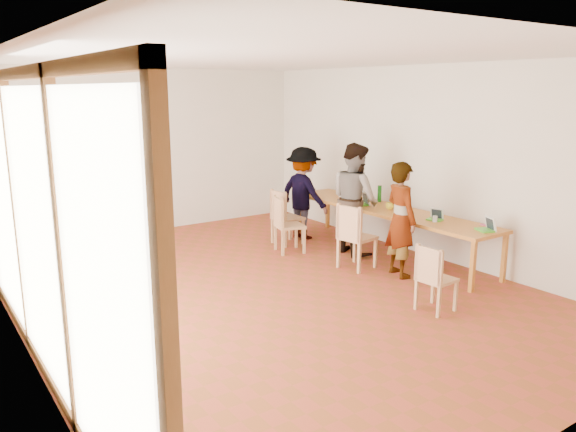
# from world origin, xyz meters

# --- Properties ---
(ground) EXTENTS (8.00, 8.00, 0.00)m
(ground) POSITION_xyz_m (0.00, 0.00, 0.00)
(ground) COLOR #9C3D25
(ground) RESTS_ON ground
(wall_back) EXTENTS (6.00, 0.10, 3.00)m
(wall_back) POSITION_xyz_m (0.00, 4.00, 1.50)
(wall_back) COLOR beige
(wall_back) RESTS_ON ground
(wall_front) EXTENTS (6.00, 0.10, 3.00)m
(wall_front) POSITION_xyz_m (0.00, -4.00, 1.50)
(wall_front) COLOR beige
(wall_front) RESTS_ON ground
(wall_right) EXTENTS (0.10, 8.00, 3.00)m
(wall_right) POSITION_xyz_m (3.00, 0.00, 1.50)
(wall_right) COLOR beige
(wall_right) RESTS_ON ground
(window_wall) EXTENTS (0.10, 8.00, 3.00)m
(window_wall) POSITION_xyz_m (-2.96, 0.00, 1.50)
(window_wall) COLOR white
(window_wall) RESTS_ON ground
(ceiling) EXTENTS (6.00, 8.00, 0.04)m
(ceiling) POSITION_xyz_m (0.00, 0.00, 3.02)
(ceiling) COLOR white
(ceiling) RESTS_ON wall_back
(communal_table) EXTENTS (0.80, 4.00, 0.75)m
(communal_table) POSITION_xyz_m (2.50, 0.33, 0.70)
(communal_table) COLOR #BD762A
(communal_table) RESTS_ON ground
(side_table) EXTENTS (0.90, 0.90, 0.75)m
(side_table) POSITION_xyz_m (-1.63, 3.20, 0.67)
(side_table) COLOR #BD762A
(side_table) RESTS_ON ground
(chair_near) EXTENTS (0.41, 0.41, 0.44)m
(chair_near) POSITION_xyz_m (1.20, -1.77, 0.51)
(chair_near) COLOR tan
(chair_near) RESTS_ON ground
(chair_mid) EXTENTS (0.53, 0.53, 0.52)m
(chair_mid) POSITION_xyz_m (1.51, 0.02, 0.60)
(chair_mid) COLOR tan
(chair_mid) RESTS_ON ground
(chair_far) EXTENTS (0.53, 0.53, 0.49)m
(chair_far) POSITION_xyz_m (1.18, 1.33, 0.57)
(chair_far) COLOR tan
(chair_far) RESTS_ON ground
(chair_empty) EXTENTS (0.45, 0.45, 0.51)m
(chair_empty) POSITION_xyz_m (1.44, 1.74, 0.58)
(chair_empty) COLOR tan
(chair_empty) RESTS_ON ground
(chair_spare) EXTENTS (0.63, 0.63, 0.53)m
(chair_spare) POSITION_xyz_m (-1.49, 2.16, 0.61)
(chair_spare) COLOR tan
(chair_spare) RESTS_ON ground
(person_near) EXTENTS (0.52, 0.67, 1.65)m
(person_near) POSITION_xyz_m (1.88, -0.57, 0.82)
(person_near) COLOR gray
(person_near) RESTS_ON ground
(person_mid) EXTENTS (0.81, 0.97, 1.80)m
(person_mid) POSITION_xyz_m (2.12, 0.68, 0.90)
(person_mid) COLOR gray
(person_mid) RESTS_ON ground
(person_far) EXTENTS (0.77, 1.14, 1.64)m
(person_far) POSITION_xyz_m (1.97, 1.89, 0.82)
(person_far) COLOR gray
(person_far) RESTS_ON ground
(laptop_near) EXTENTS (0.28, 0.29, 0.20)m
(laptop_near) POSITION_xyz_m (2.59, -1.49, 0.80)
(laptop_near) COLOR #4FC02F
(laptop_near) RESTS_ON communal_table
(laptop_mid) EXTENTS (0.24, 0.25, 0.18)m
(laptop_mid) POSITION_xyz_m (2.52, -0.65, 0.80)
(laptop_mid) COLOR #4FC02F
(laptop_mid) RESTS_ON communal_table
(laptop_far) EXTENTS (0.30, 0.32, 0.22)m
(laptop_far) POSITION_xyz_m (2.40, 0.79, 0.81)
(laptop_far) COLOR #4FC02F
(laptop_far) RESTS_ON communal_table
(yellow_mug) EXTENTS (0.17, 0.17, 0.11)m
(yellow_mug) POSITION_xyz_m (2.50, 0.27, 0.80)
(yellow_mug) COLOR gold
(yellow_mug) RESTS_ON communal_table
(green_bottle) EXTENTS (0.07, 0.07, 0.28)m
(green_bottle) POSITION_xyz_m (2.79, 0.82, 0.89)
(green_bottle) COLOR #146A16
(green_bottle) RESTS_ON communal_table
(clear_glass) EXTENTS (0.07, 0.07, 0.09)m
(clear_glass) POSITION_xyz_m (2.41, -0.73, 0.80)
(clear_glass) COLOR silver
(clear_glass) RESTS_ON communal_table
(condiment_cup) EXTENTS (0.08, 0.08, 0.06)m
(condiment_cup) POSITION_xyz_m (2.42, 1.37, 0.78)
(condiment_cup) COLOR white
(condiment_cup) RESTS_ON communal_table
(pink_phone) EXTENTS (0.05, 0.10, 0.01)m
(pink_phone) POSITION_xyz_m (2.81, -1.27, 0.76)
(pink_phone) COLOR #BD417B
(pink_phone) RESTS_ON communal_table
(black_pouch) EXTENTS (0.16, 0.26, 0.09)m
(black_pouch) POSITION_xyz_m (2.30, 2.20, 0.80)
(black_pouch) COLOR black
(black_pouch) RESTS_ON communal_table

